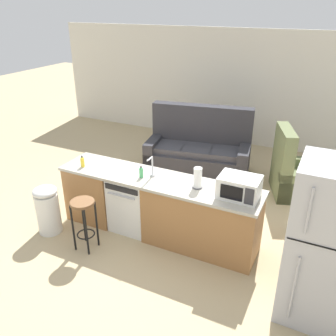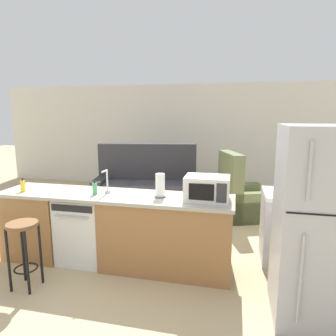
% 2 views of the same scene
% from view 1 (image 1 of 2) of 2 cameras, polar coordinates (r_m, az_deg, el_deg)
% --- Properties ---
extents(ground_plane, '(24.00, 24.00, 0.00)m').
position_cam_1_polar(ground_plane, '(5.42, -3.10, -9.89)').
color(ground_plane, tan).
extents(wall_back, '(10.00, 0.06, 2.60)m').
position_cam_1_polar(wall_back, '(8.47, 12.76, 12.25)').
color(wall_back, silver).
rests_on(wall_back, ground_plane).
extents(kitchen_counter, '(2.94, 0.66, 0.90)m').
position_cam_1_polar(kitchen_counter, '(5.10, -0.83, -6.73)').
color(kitchen_counter, '#9E6B3D').
rests_on(kitchen_counter, ground_plane).
extents(dishwasher, '(0.58, 0.61, 0.84)m').
position_cam_1_polar(dishwasher, '(5.30, -5.58, -5.45)').
color(dishwasher, white).
rests_on(dishwasher, ground_plane).
extents(stove_range, '(0.76, 0.68, 0.90)m').
position_cam_1_polar(stove_range, '(5.15, 23.91, -8.42)').
color(stove_range, '#B7B7BC').
rests_on(stove_range, ground_plane).
extents(refrigerator, '(0.72, 0.73, 1.78)m').
position_cam_1_polar(refrigerator, '(3.98, 23.85, -11.25)').
color(refrigerator, '#B7B7BC').
rests_on(refrigerator, ground_plane).
extents(microwave, '(0.50, 0.37, 0.28)m').
position_cam_1_polar(microwave, '(4.47, 11.36, -3.02)').
color(microwave, white).
rests_on(microwave, kitchen_counter).
extents(sink_faucet, '(0.07, 0.18, 0.30)m').
position_cam_1_polar(sink_faucet, '(4.90, -2.61, -0.00)').
color(sink_faucet, silver).
rests_on(sink_faucet, kitchen_counter).
extents(paper_towel_roll, '(0.14, 0.14, 0.28)m').
position_cam_1_polar(paper_towel_roll, '(4.62, 4.78, -1.62)').
color(paper_towel_roll, '#4C4C51').
rests_on(paper_towel_roll, kitchen_counter).
extents(soap_bottle, '(0.06, 0.06, 0.18)m').
position_cam_1_polar(soap_bottle, '(4.91, -4.32, -0.74)').
color(soap_bottle, '#4CB266').
rests_on(soap_bottle, kitchen_counter).
extents(dish_soap_bottle, '(0.06, 0.06, 0.18)m').
position_cam_1_polar(dish_soap_bottle, '(5.36, -13.55, 0.91)').
color(dish_soap_bottle, yellow).
rests_on(dish_soap_bottle, kitchen_counter).
extents(bar_stool, '(0.32, 0.32, 0.74)m').
position_cam_1_polar(bar_stool, '(4.91, -13.38, -7.28)').
color(bar_stool, brown).
rests_on(bar_stool, ground_plane).
extents(trash_bin, '(0.35, 0.35, 0.74)m').
position_cam_1_polar(trash_bin, '(5.48, -18.75, -6.25)').
color(trash_bin, white).
rests_on(trash_bin, ground_plane).
extents(couch, '(2.13, 1.24, 1.27)m').
position_cam_1_polar(couch, '(7.15, 4.98, 2.76)').
color(couch, '#2D2D33').
rests_on(couch, ground_plane).
extents(armchair, '(1.04, 1.07, 1.20)m').
position_cam_1_polar(armchair, '(6.58, 19.30, -1.17)').
color(armchair, '#667047').
rests_on(armchair, ground_plane).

